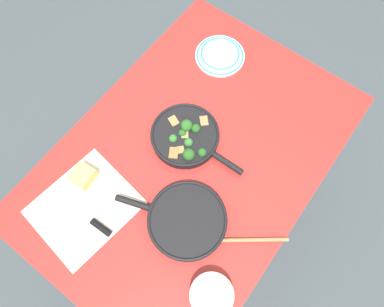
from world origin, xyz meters
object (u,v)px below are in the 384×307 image
at_px(cheese_block, 83,176).
at_px(prep_bowl_steel, 211,295).
at_px(dinner_plate_stack, 220,55).
at_px(grater_knife, 89,218).
at_px(wooden_spoon, 226,240).
at_px(skillet_broccoli, 186,137).
at_px(skillet_eggs, 187,220).

bearing_deg(cheese_block, prep_bowl_steel, -94.27).
bearing_deg(dinner_plate_stack, grater_knife, -178.00).
xyz_separation_m(wooden_spoon, grater_knife, (-0.24, 0.44, 0.00)).
xyz_separation_m(skillet_broccoli, grater_knife, (-0.47, 0.09, -0.02)).
relative_size(skillet_eggs, wooden_spoon, 1.34).
distance_m(grater_knife, dinner_plate_stack, 0.87).
bearing_deg(prep_bowl_steel, dinner_plate_stack, 33.41).
xyz_separation_m(skillet_broccoli, wooden_spoon, (-0.23, -0.35, -0.02)).
xyz_separation_m(cheese_block, dinner_plate_stack, (0.77, -0.09, -0.01)).
height_order(grater_knife, cheese_block, cheese_block).
bearing_deg(wooden_spoon, skillet_eggs, -26.59).
xyz_separation_m(wooden_spoon, prep_bowl_steel, (-0.18, -0.06, 0.02)).
bearing_deg(grater_knife, skillet_broccoli, -103.41).
relative_size(skillet_broccoli, cheese_block, 4.52).
relative_size(skillet_broccoli, wooden_spoon, 1.33).
bearing_deg(cheese_block, skillet_broccoli, -30.21).
distance_m(skillet_broccoli, grater_knife, 0.48).
xyz_separation_m(skillet_eggs, cheese_block, (-0.10, 0.41, 0.00)).
xyz_separation_m(wooden_spoon, cheese_block, (-0.13, 0.56, 0.02)).
height_order(cheese_block, prep_bowl_steel, prep_bowl_steel).
bearing_deg(grater_knife, cheese_block, -43.31).
distance_m(skillet_eggs, prep_bowl_steel, 0.26).
bearing_deg(prep_bowl_steel, grater_knife, 96.46).
bearing_deg(dinner_plate_stack, cheese_block, 173.32).
height_order(wooden_spoon, grater_knife, grater_knife).
distance_m(skillet_broccoli, skillet_eggs, 0.33).
height_order(skillet_broccoli, prep_bowl_steel, skillet_broccoli).
xyz_separation_m(skillet_eggs, prep_bowl_steel, (-0.15, -0.22, 0.00)).
bearing_deg(cheese_block, wooden_spoon, -76.86).
relative_size(skillet_eggs, grater_knife, 1.42).
bearing_deg(cheese_block, grater_knife, -130.90).
bearing_deg(wooden_spoon, dinner_plate_stack, -90.86).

